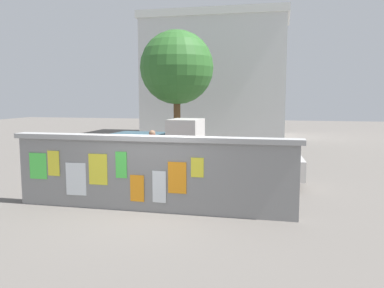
# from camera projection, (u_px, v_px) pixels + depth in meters

# --- Properties ---
(ground) EXTENTS (60.00, 60.00, 0.00)m
(ground) POSITION_uv_depth(u_px,v_px,m) (210.00, 160.00, 17.32)
(ground) COLOR #605B56
(poster_wall) EXTENTS (7.08, 0.42, 1.82)m
(poster_wall) POSITION_uv_depth(u_px,v_px,m) (151.00, 173.00, 9.47)
(poster_wall) COLOR gray
(poster_wall) RESTS_ON ground
(auto_rickshaw_truck) EXTENTS (3.67, 1.68, 1.85)m
(auto_rickshaw_truck) POSITION_uv_depth(u_px,v_px,m) (162.00, 142.00, 16.09)
(auto_rickshaw_truck) COLOR black
(auto_rickshaw_truck) RESTS_ON ground
(car_parked) EXTENTS (3.90, 1.94, 1.40)m
(car_parked) POSITION_uv_depth(u_px,v_px,m) (238.00, 162.00, 12.28)
(car_parked) COLOR black
(car_parked) RESTS_ON ground
(motorcycle) EXTENTS (1.90, 0.56, 0.87)m
(motorcycle) POSITION_uv_depth(u_px,v_px,m) (126.00, 173.00, 11.92)
(motorcycle) COLOR black
(motorcycle) RESTS_ON ground
(person_walking) EXTENTS (0.48, 0.48, 1.62)m
(person_walking) POSITION_uv_depth(u_px,v_px,m) (72.00, 158.00, 11.29)
(person_walking) COLOR purple
(person_walking) RESTS_ON ground
(person_bystander) EXTENTS (0.45, 0.45, 1.62)m
(person_bystander) POSITION_uv_depth(u_px,v_px,m) (152.00, 149.00, 13.36)
(person_bystander) COLOR #BF6626
(person_bystander) RESTS_ON ground
(tree_roadside) EXTENTS (3.85, 3.85, 6.18)m
(tree_roadside) POSITION_uv_depth(u_px,v_px,m) (177.00, 68.00, 20.72)
(tree_roadside) COLOR brown
(tree_roadside) RESTS_ON ground
(building_background) EXTENTS (9.99, 5.31, 8.39)m
(building_background) POSITION_uv_depth(u_px,v_px,m) (216.00, 75.00, 28.00)
(building_background) COLOR silver
(building_background) RESTS_ON ground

